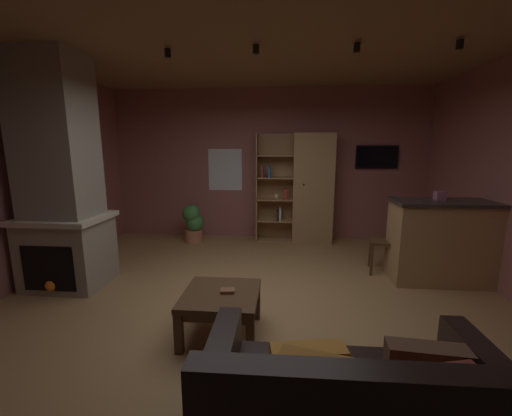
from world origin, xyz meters
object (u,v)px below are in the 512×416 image
tissue_box (440,196)px  wall_mounted_tv (377,157)px  bookshelf_cabinet (308,189)px  kitchen_bar_counter (452,242)px  stone_fireplace (61,186)px  coffee_table (221,301)px  dining_chair (392,237)px  potted_floor_plant (193,223)px  table_book_0 (228,291)px

tissue_box → wall_mounted_tv: wall_mounted_tv is taller
bookshelf_cabinet → kitchen_bar_counter: 2.49m
stone_fireplace → wall_mounted_tv: stone_fireplace is taller
tissue_box → coffee_table: (-2.57, -1.51, -0.80)m
tissue_box → dining_chair: 0.81m
stone_fireplace → potted_floor_plant: size_ratio=3.95×
kitchen_bar_counter → dining_chair: bearing=160.1°
coffee_table → tissue_box: bearing=30.5°
tissue_box → table_book_0: bearing=-149.1°
potted_floor_plant → tissue_box: bearing=-20.9°
dining_chair → table_book_0: bearing=-139.9°
tissue_box → coffee_table: bearing=-149.5°
stone_fireplace → wall_mounted_tv: bearing=28.9°
bookshelf_cabinet → potted_floor_plant: bearing=-173.0°
dining_chair → coffee_table: bearing=-140.6°
table_book_0 → dining_chair: size_ratio=0.14×
stone_fireplace → coffee_table: size_ratio=4.05×
kitchen_bar_counter → tissue_box: bearing=167.2°
table_book_0 → wall_mounted_tv: bearing=56.9°
tissue_box → bookshelf_cabinet: bearing=133.2°
bookshelf_cabinet → tissue_box: bearing=-46.8°
tissue_box → table_book_0: (-2.50, -1.50, -0.70)m
kitchen_bar_counter → wall_mounted_tv: wall_mounted_tv is taller
stone_fireplace → coffee_table: bearing=-23.4°
stone_fireplace → coffee_table: 2.55m
kitchen_bar_counter → potted_floor_plant: (-3.87, 1.45, -0.17)m
coffee_table → potted_floor_plant: bearing=110.8°
kitchen_bar_counter → stone_fireplace: bearing=-173.9°
coffee_table → dining_chair: 2.70m
coffee_table → potted_floor_plant: size_ratio=0.97×
tissue_box → potted_floor_plant: bearing=159.1°
table_book_0 → wall_mounted_tv: (2.20, 3.37, 1.14)m
kitchen_bar_counter → wall_mounted_tv: bearing=104.6°
bookshelf_cabinet → kitchen_bar_counter: bookshelf_cabinet is taller
kitchen_bar_counter → bookshelf_cabinet: bearing=135.8°
tissue_box → table_book_0: tissue_box is taller
stone_fireplace → kitchen_bar_counter: 5.01m
bookshelf_cabinet → dining_chair: (1.08, -1.46, -0.46)m
bookshelf_cabinet → dining_chair: size_ratio=2.18×
coffee_table → potted_floor_plant: 3.12m
wall_mounted_tv → stone_fireplace: bearing=-151.1°
tissue_box → potted_floor_plant: size_ratio=0.17×
stone_fireplace → dining_chair: 4.39m
coffee_table → stone_fireplace: bearing=156.6°
table_book_0 → potted_floor_plant: potted_floor_plant is taller
kitchen_bar_counter → potted_floor_plant: bearing=159.5°
table_book_0 → kitchen_bar_counter: bearing=28.3°
bookshelf_cabinet → dining_chair: bearing=-53.6°
tissue_box → wall_mounted_tv: (-0.31, 1.87, 0.43)m
tissue_box → coffee_table: tissue_box is taller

